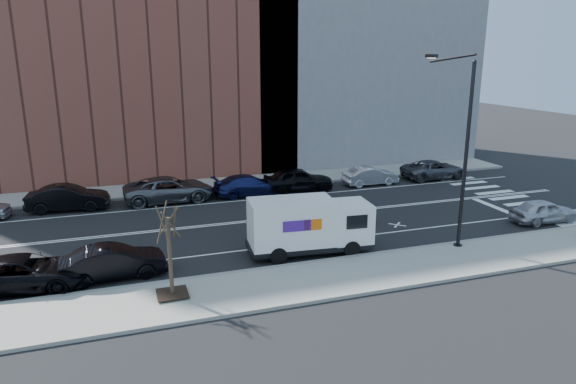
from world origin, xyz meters
TOP-DOWN VIEW (x-y plane):
  - ground at (0.00, 0.00)m, footprint 120.00×120.00m
  - sidewalk_near at (0.00, -8.80)m, footprint 44.00×3.60m
  - sidewalk_far at (0.00, 8.80)m, footprint 44.00×3.60m
  - curb_near at (0.00, -7.00)m, footprint 44.00×0.25m
  - curb_far at (0.00, 7.00)m, footprint 44.00×0.25m
  - crosswalk at (16.00, 0.00)m, footprint 3.00×14.00m
  - road_markings at (0.00, 0.00)m, footprint 40.00×8.60m
  - bldg_brick at (-8.00, 15.60)m, footprint 26.00×10.00m
  - bldg_concrete at (12.00, 15.60)m, footprint 20.00×10.00m
  - streetlight at (7.00, -6.91)m, footprint 0.44×4.02m
  - street_tree at (-7.00, -8.40)m, footprint 1.20×1.20m
  - fedex_van at (-0.22, -5.60)m, footprint 6.10×2.53m
  - far_parked_b at (-11.69, 5.63)m, footprint 4.91×2.10m
  - far_parked_c at (-5.60, 5.66)m, footprint 5.85×2.79m
  - far_parked_d at (-0.35, 5.54)m, footprint 4.96×2.38m
  - far_parked_e at (3.20, 5.46)m, footprint 5.01×2.33m
  - far_parked_f at (8.80, 5.39)m, footprint 4.14×1.55m
  - far_parked_g at (14.40, 5.61)m, footprint 5.14×2.47m
  - driving_sedan at (2.77, -2.30)m, footprint 4.08×1.56m
  - near_parked_rear_a at (-9.13, -5.62)m, footprint 4.46×1.82m
  - near_parked_rear_b at (-12.55, -5.57)m, footprint 5.32×3.00m
  - near_parked_front at (14.12, -5.52)m, footprint 3.97×1.70m

SIDE VIEW (x-z plane):
  - ground at x=0.00m, z-range 0.00..0.00m
  - crosswalk at x=16.00m, z-range 0.00..0.01m
  - road_markings at x=0.00m, z-range 0.00..0.01m
  - sidewalk_near at x=0.00m, z-range 0.00..0.15m
  - sidewalk_far at x=0.00m, z-range 0.00..0.15m
  - curb_near at x=0.00m, z-range 0.00..0.17m
  - curb_far at x=0.00m, z-range 0.00..0.17m
  - driving_sedan at x=2.77m, z-range 0.00..1.33m
  - near_parked_front at x=14.12m, z-range 0.00..1.34m
  - far_parked_f at x=8.80m, z-range 0.00..1.35m
  - far_parked_d at x=-0.35m, z-range 0.00..1.39m
  - near_parked_rear_b at x=-12.55m, z-range 0.00..1.40m
  - far_parked_g at x=14.40m, z-range 0.00..1.41m
  - near_parked_rear_a at x=-9.13m, z-range 0.00..1.44m
  - far_parked_b at x=-11.69m, z-range 0.00..1.57m
  - far_parked_c at x=-5.60m, z-range 0.00..1.61m
  - far_parked_e at x=3.20m, z-range 0.00..1.66m
  - fedex_van at x=-0.22m, z-range 0.07..2.79m
  - street_tree at x=-7.00m, z-range -0.42..3.33m
  - streetlight at x=7.00m, z-range 0.41..9.75m
  - bldg_brick at x=-8.00m, z-range 0.00..22.00m
  - bldg_concrete at x=12.00m, z-range 0.00..26.00m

